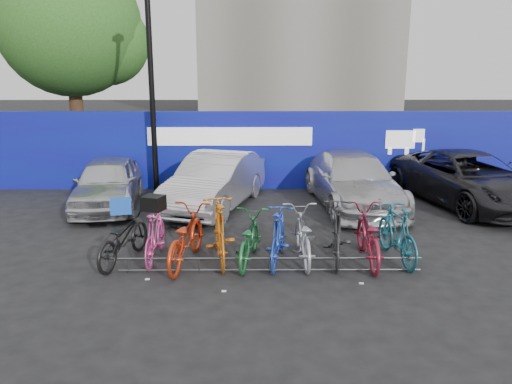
{
  "coord_description": "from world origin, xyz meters",
  "views": [
    {
      "loc": [
        -0.31,
        -9.19,
        3.69
      ],
      "look_at": [
        -0.23,
        2.0,
        0.88
      ],
      "focal_mm": 35.0,
      "sensor_mm": 36.0,
      "label": 1
    }
  ],
  "objects_px": {
    "bike_1": "(155,235)",
    "bike_2": "(185,237)",
    "bike_6": "(302,235)",
    "bike_8": "(367,235)",
    "bike_9": "(397,233)",
    "lamppost": "(151,82)",
    "car_0": "(108,183)",
    "tree": "(76,29)",
    "bike_rack": "(270,264)",
    "bike_0": "(123,238)",
    "bike_3": "(220,231)",
    "bike_5": "(278,236)",
    "car_3": "(469,179)",
    "bike_4": "(248,239)",
    "car_2": "(353,180)",
    "bike_7": "(337,232)",
    "car_1": "(215,181)"
  },
  "relations": [
    {
      "from": "bike_1",
      "to": "bike_2",
      "type": "bearing_deg",
      "value": 164.27
    },
    {
      "from": "bike_6",
      "to": "bike_8",
      "type": "bearing_deg",
      "value": 175.1
    },
    {
      "from": "bike_9",
      "to": "lamppost",
      "type": "bearing_deg",
      "value": -50.62
    },
    {
      "from": "car_0",
      "to": "tree",
      "type": "bearing_deg",
      "value": 106.01
    },
    {
      "from": "bike_rack",
      "to": "bike_0",
      "type": "xyz_separation_m",
      "value": [
        -2.82,
        0.55,
        0.33
      ]
    },
    {
      "from": "bike_3",
      "to": "bike_5",
      "type": "distance_m",
      "value": 1.14
    },
    {
      "from": "bike_1",
      "to": "bike_3",
      "type": "bearing_deg",
      "value": 179.45
    },
    {
      "from": "car_3",
      "to": "bike_1",
      "type": "bearing_deg",
      "value": -166.5
    },
    {
      "from": "lamppost",
      "to": "bike_5",
      "type": "height_order",
      "value": "lamppost"
    },
    {
      "from": "bike_5",
      "to": "bike_6",
      "type": "distance_m",
      "value": 0.5
    },
    {
      "from": "bike_0",
      "to": "bike_4",
      "type": "relative_size",
      "value": 1.02
    },
    {
      "from": "car_0",
      "to": "bike_0",
      "type": "bearing_deg",
      "value": -77.21
    },
    {
      "from": "bike_0",
      "to": "bike_5",
      "type": "distance_m",
      "value": 3.0
    },
    {
      "from": "bike_2",
      "to": "bike_5",
      "type": "distance_m",
      "value": 1.78
    },
    {
      "from": "car_2",
      "to": "bike_7",
      "type": "distance_m",
      "value": 4.18
    },
    {
      "from": "lamppost",
      "to": "bike_8",
      "type": "bearing_deg",
      "value": -47.0
    },
    {
      "from": "car_1",
      "to": "car_3",
      "type": "height_order",
      "value": "car_1"
    },
    {
      "from": "car_0",
      "to": "bike_4",
      "type": "bearing_deg",
      "value": -52.95
    },
    {
      "from": "car_1",
      "to": "car_3",
      "type": "distance_m",
      "value": 6.92
    },
    {
      "from": "bike_rack",
      "to": "bike_1",
      "type": "relative_size",
      "value": 3.29
    },
    {
      "from": "bike_rack",
      "to": "car_0",
      "type": "bearing_deg",
      "value": 133.07
    },
    {
      "from": "car_1",
      "to": "car_2",
      "type": "distance_m",
      "value": 3.73
    },
    {
      "from": "lamppost",
      "to": "car_2",
      "type": "bearing_deg",
      "value": -13.95
    },
    {
      "from": "bike_0",
      "to": "car_1",
      "type": "bearing_deg",
      "value": -96.49
    },
    {
      "from": "bike_9",
      "to": "bike_7",
      "type": "bearing_deg",
      "value": -6.53
    },
    {
      "from": "car_2",
      "to": "bike_5",
      "type": "bearing_deg",
      "value": -123.25
    },
    {
      "from": "bike_1",
      "to": "tree",
      "type": "bearing_deg",
      "value": -63.84
    },
    {
      "from": "car_0",
      "to": "car_3",
      "type": "xyz_separation_m",
      "value": [
        9.82,
        0.18,
        0.05
      ]
    },
    {
      "from": "car_2",
      "to": "bike_9",
      "type": "relative_size",
      "value": 2.61
    },
    {
      "from": "lamppost",
      "to": "bike_2",
      "type": "relative_size",
      "value": 2.95
    },
    {
      "from": "lamppost",
      "to": "bike_4",
      "type": "distance_m",
      "value": 6.77
    },
    {
      "from": "bike_rack",
      "to": "bike_1",
      "type": "distance_m",
      "value": 2.33
    },
    {
      "from": "car_0",
      "to": "bike_0",
      "type": "height_order",
      "value": "car_0"
    },
    {
      "from": "bike_rack",
      "to": "car_1",
      "type": "bearing_deg",
      "value": 106.47
    },
    {
      "from": "bike_rack",
      "to": "bike_4",
      "type": "xyz_separation_m",
      "value": [
        -0.39,
        0.5,
        0.32
      ]
    },
    {
      "from": "car_2",
      "to": "bike_3",
      "type": "bearing_deg",
      "value": -134.79
    },
    {
      "from": "bike_0",
      "to": "bike_6",
      "type": "bearing_deg",
      "value": -164.51
    },
    {
      "from": "car_2",
      "to": "bike_9",
      "type": "distance_m",
      "value": 4.03
    },
    {
      "from": "bike_0",
      "to": "bike_5",
      "type": "relative_size",
      "value": 1.04
    },
    {
      "from": "car_3",
      "to": "bike_3",
      "type": "height_order",
      "value": "car_3"
    },
    {
      "from": "bike_rack",
      "to": "bike_0",
      "type": "distance_m",
      "value": 2.89
    },
    {
      "from": "bike_0",
      "to": "bike_7",
      "type": "height_order",
      "value": "bike_7"
    },
    {
      "from": "bike_2",
      "to": "bike_7",
      "type": "height_order",
      "value": "bike_7"
    },
    {
      "from": "car_0",
      "to": "bike_4",
      "type": "relative_size",
      "value": 2.15
    },
    {
      "from": "bike_4",
      "to": "bike_7",
      "type": "relative_size",
      "value": 0.94
    },
    {
      "from": "car_1",
      "to": "car_3",
      "type": "bearing_deg",
      "value": 19.56
    },
    {
      "from": "bike_2",
      "to": "bike_1",
      "type": "bearing_deg",
      "value": -7.69
    },
    {
      "from": "car_0",
      "to": "car_3",
      "type": "distance_m",
      "value": 9.82
    },
    {
      "from": "bike_1",
      "to": "bike_9",
      "type": "xyz_separation_m",
      "value": [
        4.71,
        -0.06,
        0.05
      ]
    },
    {
      "from": "car_0",
      "to": "bike_3",
      "type": "bearing_deg",
      "value": -56.88
    }
  ]
}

